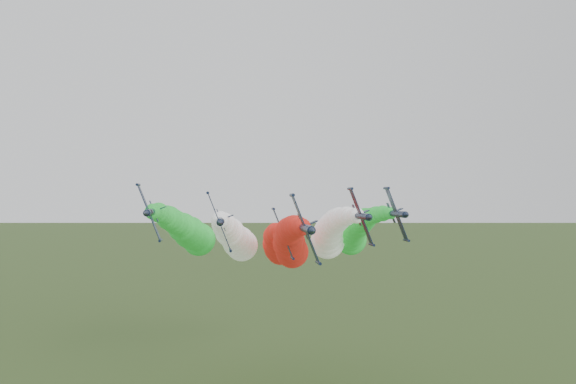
# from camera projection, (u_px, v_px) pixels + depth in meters

# --- Properties ---
(jet_lead) EXTENTS (11.64, 67.92, 17.48)m
(jet_lead) POSITION_uv_depth(u_px,v_px,m) (290.00, 243.00, 116.53)
(jet_lead) COLOR #111C34
(jet_lead) RESTS_ON ground
(jet_inner_left) EXTENTS (11.91, 68.18, 17.75)m
(jet_inner_left) POSITION_uv_depth(u_px,v_px,m) (235.00, 237.00, 130.98)
(jet_inner_left) COLOR #111C34
(jet_inner_left) RESTS_ON ground
(jet_inner_right) EXTENTS (12.26, 68.53, 18.10)m
(jet_inner_right) POSITION_uv_depth(u_px,v_px,m) (330.00, 234.00, 133.43)
(jet_inner_right) COLOR #111C34
(jet_inner_right) RESTS_ON ground
(jet_outer_left) EXTENTS (12.14, 68.41, 17.98)m
(jet_outer_left) POSITION_uv_depth(u_px,v_px,m) (187.00, 231.00, 134.17)
(jet_outer_left) COLOR #111C34
(jet_outer_left) RESTS_ON ground
(jet_outer_right) EXTENTS (12.09, 68.36, 17.93)m
(jet_outer_right) POSITION_uv_depth(u_px,v_px,m) (355.00, 231.00, 139.44)
(jet_outer_right) COLOR #111C34
(jet_outer_right) RESTS_ON ground
(jet_trail) EXTENTS (11.79, 68.06, 17.63)m
(jet_trail) POSITION_uv_depth(u_px,v_px,m) (278.00, 244.00, 144.96)
(jet_trail) COLOR #111C34
(jet_trail) RESTS_ON ground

